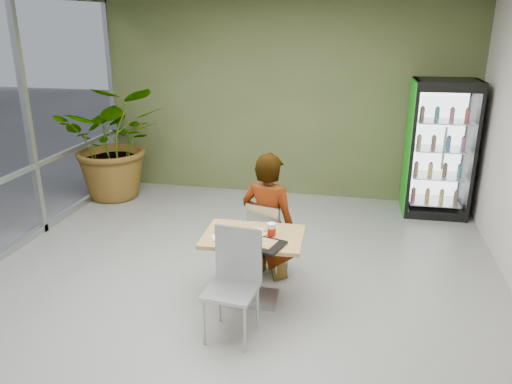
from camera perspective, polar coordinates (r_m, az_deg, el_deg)
ground at (r=5.47m, az=-3.14°, el=-11.91°), size 7.00×7.00×0.00m
room_envelope at (r=4.85m, az=-3.48°, el=4.52°), size 6.00×7.00×3.20m
dining_table at (r=5.17m, az=-0.31°, el=-7.08°), size 1.03×0.74×0.75m
chair_far at (r=5.67m, az=1.10°, el=-4.81°), size 0.48×0.48×0.89m
chair_near at (r=4.66m, az=-2.44°, el=-9.35°), size 0.49×0.50×1.02m
seated_woman at (r=5.68m, az=1.40°, el=-4.10°), size 0.73×0.56×1.76m
pizza_plate at (r=5.11m, az=0.01°, el=-4.55°), size 0.33×0.25×0.03m
soda_cup at (r=4.98m, az=1.79°, el=-4.47°), size 0.09×0.09×0.16m
napkin_stack at (r=5.01m, az=-4.26°, el=-5.21°), size 0.18×0.18×0.02m
cafeteria_tray at (r=4.85m, az=0.30°, el=-5.97°), size 0.54×0.45×0.03m
beverage_fridge at (r=7.88m, az=20.23°, el=4.65°), size 0.94×0.73×2.02m
potted_plant at (r=8.48m, az=-15.80°, el=5.57°), size 2.06×1.91×1.87m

